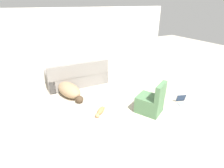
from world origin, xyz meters
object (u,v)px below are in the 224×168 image
object	(u,v)px
dog	(69,90)
cat	(100,111)
couch	(77,77)
side_chair	(151,102)
laptop_open	(182,101)

from	to	relation	value
dog	cat	world-z (taller)	dog
couch	side_chair	distance (m)	2.92
dog	side_chair	bearing A→B (deg)	26.51
laptop_open	side_chair	size ratio (longest dim) A/B	0.44
side_chair	dog	bearing A→B (deg)	-76.78
couch	dog	world-z (taller)	couch
cat	couch	bearing A→B (deg)	-132.10
couch	dog	bearing A→B (deg)	58.40
couch	cat	bearing A→B (deg)	90.26
cat	side_chair	bearing A→B (deg)	114.85
couch	laptop_open	xyz separation A→B (m)	(2.30, -2.76, -0.20)
couch	laptop_open	bearing A→B (deg)	131.81
cat	laptop_open	distance (m)	2.45
couch	cat	xyz separation A→B (m)	(-0.06, -2.10, -0.21)
dog	laptop_open	distance (m)	3.44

